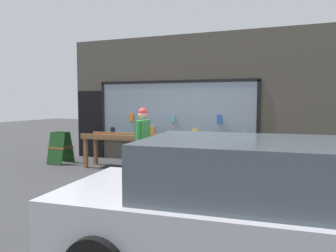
% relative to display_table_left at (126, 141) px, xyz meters
% --- Properties ---
extents(ground_plane, '(40.00, 40.00, 0.00)m').
position_rel_display_table_left_xyz_m(ground_plane, '(1.46, -1.06, -0.74)').
color(ground_plane, '#38383A').
extents(shopfront_facade, '(7.80, 0.29, 3.65)m').
position_rel_display_table_left_xyz_m(shopfront_facade, '(1.39, 1.33, 1.06)').
color(shopfront_facade, '#4C473D').
rests_on(shopfront_facade, ground_plane).
extents(display_table_left, '(2.40, 0.71, 0.92)m').
position_rel_display_table_left_xyz_m(display_table_left, '(0.00, 0.00, 0.00)').
color(display_table_left, brown).
rests_on(display_table_left, ground_plane).
extents(display_table_right, '(2.40, 0.73, 0.94)m').
position_rel_display_table_left_xyz_m(display_table_right, '(2.92, 0.01, 0.02)').
color(display_table_right, brown).
rests_on(display_table_right, ground_plane).
extents(person_browsing, '(0.25, 0.65, 1.63)m').
position_rel_display_table_left_xyz_m(person_browsing, '(0.79, -0.63, 0.21)').
color(person_browsing, black).
rests_on(person_browsing, ground_plane).
extents(small_dog, '(0.30, 0.63, 0.42)m').
position_rel_display_table_left_xyz_m(small_dog, '(1.32, -0.81, -0.46)').
color(small_dog, '#99724C').
rests_on(small_dog, ground_plane).
extents(sandwich_board_sign, '(0.55, 0.64, 0.90)m').
position_rel_display_table_left_xyz_m(sandwich_board_sign, '(-2.13, -0.01, -0.28)').
color(sandwich_board_sign, '#193F19').
rests_on(sandwich_board_sign, ground_plane).
extents(parked_car, '(4.34, 2.09, 1.41)m').
position_rel_display_table_left_xyz_m(parked_car, '(3.85, -4.23, 0.00)').
color(parked_car, silver).
rests_on(parked_car, ground_plane).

